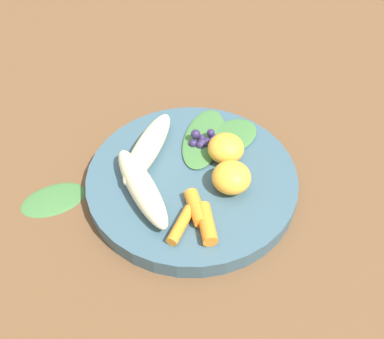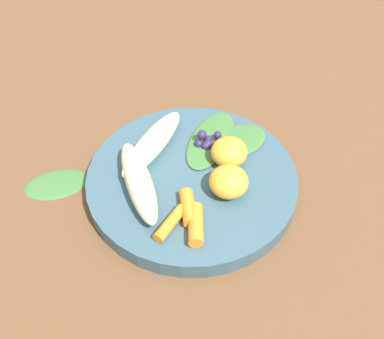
# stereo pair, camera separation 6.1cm
# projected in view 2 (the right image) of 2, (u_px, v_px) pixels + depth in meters

# --- Properties ---
(ground_plane) EXTENTS (2.40, 2.40, 0.00)m
(ground_plane) POSITION_uv_depth(u_px,v_px,m) (192.00, 187.00, 0.63)
(ground_plane) COLOR brown
(bowl) EXTENTS (0.29, 0.29, 0.03)m
(bowl) POSITION_uv_depth(u_px,v_px,m) (192.00, 181.00, 0.62)
(bowl) COLOR #385666
(bowl) RESTS_ON ground_plane
(banana_peeled_left) EXTENTS (0.09, 0.15, 0.03)m
(banana_peeled_left) POSITION_uv_depth(u_px,v_px,m) (139.00, 181.00, 0.58)
(banana_peeled_left) COLOR beige
(banana_peeled_left) RESTS_ON bowl
(banana_peeled_right) EXTENTS (0.09, 0.15, 0.03)m
(banana_peeled_right) POSITION_uv_depth(u_px,v_px,m) (152.00, 143.00, 0.63)
(banana_peeled_right) COLOR beige
(banana_peeled_right) RESTS_ON bowl
(orange_segment_near) EXTENTS (0.05, 0.05, 0.04)m
(orange_segment_near) POSITION_uv_depth(u_px,v_px,m) (229.00, 152.00, 0.62)
(orange_segment_near) COLOR #F4A833
(orange_segment_near) RESTS_ON bowl
(orange_segment_far) EXTENTS (0.05, 0.05, 0.04)m
(orange_segment_far) POSITION_uv_depth(u_px,v_px,m) (229.00, 182.00, 0.58)
(orange_segment_far) COLOR #F4A833
(orange_segment_far) RESTS_ON bowl
(carrot_front) EXTENTS (0.04, 0.06, 0.01)m
(carrot_front) POSITION_uv_depth(u_px,v_px,m) (170.00, 223.00, 0.55)
(carrot_front) COLOR orange
(carrot_front) RESTS_ON bowl
(carrot_mid_left) EXTENTS (0.03, 0.05, 0.02)m
(carrot_mid_left) POSITION_uv_depth(u_px,v_px,m) (185.00, 208.00, 0.56)
(carrot_mid_left) COLOR orange
(carrot_mid_left) RESTS_ON bowl
(carrot_mid_right) EXTENTS (0.02, 0.06, 0.02)m
(carrot_mid_right) POSITION_uv_depth(u_px,v_px,m) (196.00, 225.00, 0.55)
(carrot_mid_right) COLOR orange
(carrot_mid_right) RESTS_ON bowl
(blueberry_pile) EXTENTS (0.04, 0.03, 0.02)m
(blueberry_pile) POSITION_uv_depth(u_px,v_px,m) (210.00, 142.00, 0.64)
(blueberry_pile) COLOR #2D234C
(blueberry_pile) RESTS_ON bowl
(coconut_shred_patch) EXTENTS (0.04, 0.04, 0.00)m
(coconut_shred_patch) POSITION_uv_depth(u_px,v_px,m) (214.00, 137.00, 0.66)
(coconut_shred_patch) COLOR white
(coconut_shred_patch) RESTS_ON bowl
(kale_leaf_left) EXTENTS (0.11, 0.11, 0.00)m
(kale_leaf_left) POSITION_uv_depth(u_px,v_px,m) (238.00, 141.00, 0.66)
(kale_leaf_left) COLOR #3D7038
(kale_leaf_left) RESTS_ON bowl
(kale_leaf_right) EXTENTS (0.09, 0.14, 0.00)m
(kale_leaf_right) POSITION_uv_depth(u_px,v_px,m) (211.00, 139.00, 0.66)
(kale_leaf_right) COLOR #3D7038
(kale_leaf_right) RESTS_ON bowl
(kale_leaf_stray) EXTENTS (0.10, 0.08, 0.01)m
(kale_leaf_stray) POSITION_uv_depth(u_px,v_px,m) (56.00, 183.00, 0.63)
(kale_leaf_stray) COLOR #3D7038
(kale_leaf_stray) RESTS_ON ground_plane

